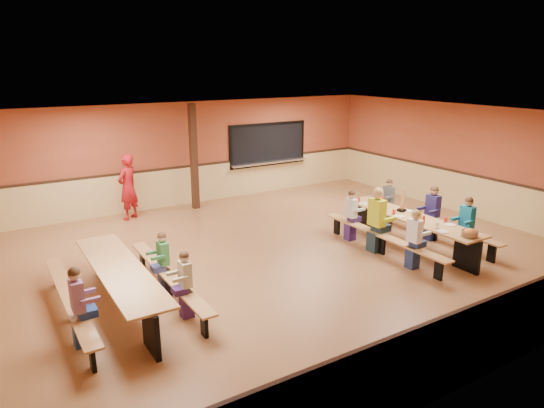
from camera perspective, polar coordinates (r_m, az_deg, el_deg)
ground at (r=10.68m, az=1.44°, el=-6.02°), size 12.00×12.00×0.00m
room_envelope at (r=10.44m, az=1.47°, el=-2.51°), size 12.04×10.04×3.02m
kitchen_pass_through at (r=15.68m, az=-0.47°, el=6.81°), size 2.78×0.28×1.38m
structural_post at (r=13.94m, az=-9.19°, el=5.48°), size 0.18×0.18×3.00m
cafeteria_table_main at (r=11.40m, az=15.86°, el=-2.39°), size 1.91×3.70×0.74m
cafeteria_table_second at (r=8.65m, az=-17.37°, el=-8.53°), size 1.91×3.70×0.74m
seated_child_white_left at (r=10.23m, az=16.35°, el=-4.06°), size 0.37×0.31×1.22m
seated_adult_yellow at (r=10.91m, az=12.19°, el=-1.91°), size 0.48×0.39×1.43m
seated_child_grey_left at (r=11.54m, az=9.25°, el=-1.38°), size 0.36×0.30×1.19m
seated_child_teal_right at (r=11.47m, az=21.88°, el=-2.33°), size 0.39×0.32×1.25m
seated_child_navy_right at (r=12.01m, az=18.33°, el=-1.06°), size 0.41×0.34×1.29m
seated_child_char_right at (r=12.95m, az=13.50°, el=0.24°), size 0.35×0.28×1.16m
seated_child_purple_sec at (r=7.75m, az=-21.83°, el=-11.25°), size 0.38×0.31×1.23m
seated_child_green_sec at (r=9.01m, az=-12.64°, el=-6.81°), size 0.34×0.28×1.14m
seated_child_tan_sec at (r=8.11m, az=-10.14°, el=-9.36°), size 0.33×0.27×1.14m
standing_woman at (r=13.45m, az=-16.60°, el=1.93°), size 0.77×0.72×1.77m
punch_pitcher at (r=11.93m, az=12.69°, el=0.29°), size 0.16×0.16×0.22m
chip_bowl at (r=10.35m, az=22.24°, el=-3.19°), size 0.32×0.32×0.15m
napkin_dispenser at (r=11.30m, az=16.75°, el=-1.13°), size 0.10×0.14×0.13m
condiment_mustard at (r=11.06m, az=17.07°, el=-1.43°), size 0.06×0.06×0.17m
condiment_ketchup at (r=10.87m, az=17.42°, el=-1.77°), size 0.06×0.06×0.17m
table_paddle at (r=11.59m, az=15.05°, el=-0.20°), size 0.16×0.16×0.56m
place_settings at (r=11.32m, az=15.97°, el=-1.10°), size 0.65×3.30×0.11m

